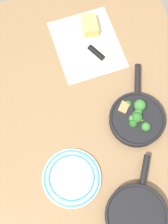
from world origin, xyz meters
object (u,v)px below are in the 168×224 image
(skillet_eggs, at_px, (136,215))
(grater_knife, at_px, (90,47))
(dinner_plate_stack, at_px, (72,178))
(skillet_broccoli, at_px, (137,118))
(cheese_block, at_px, (90,25))

(skillet_eggs, xyz_separation_m, grater_knife, (0.72, -0.05, -0.02))
(dinner_plate_stack, bearing_deg, skillet_eggs, -137.28)
(skillet_broccoli, relative_size, grater_knife, 1.58)
(skillet_broccoli, xyz_separation_m, cheese_block, (0.47, 0.05, -0.00))
(skillet_eggs, bearing_deg, dinner_plate_stack, 73.91)
(grater_knife, xyz_separation_m, dinner_plate_stack, (-0.52, 0.24, 0.00))
(skillet_eggs, xyz_separation_m, cheese_block, (0.82, -0.08, -0.00))
(skillet_eggs, distance_m, grater_knife, 0.72)
(dinner_plate_stack, bearing_deg, grater_knife, -24.90)
(skillet_broccoli, bearing_deg, grater_knife, 33.35)
(skillet_eggs, distance_m, dinner_plate_stack, 0.27)
(skillet_broccoli, relative_size, skillet_eggs, 1.09)
(skillet_broccoli, relative_size, dinner_plate_stack, 1.51)
(skillet_eggs, relative_size, cheese_block, 3.08)
(skillet_eggs, bearing_deg, grater_knife, 26.84)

